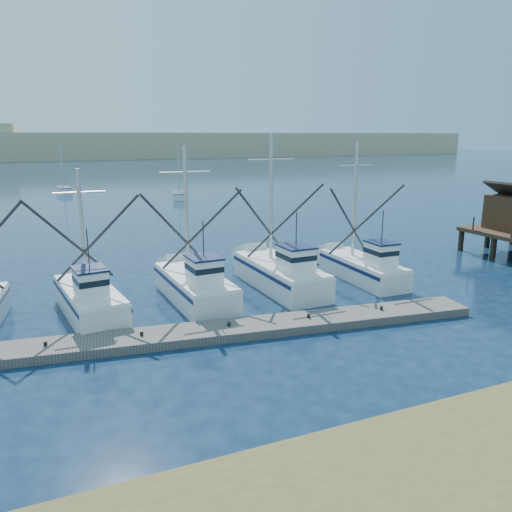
# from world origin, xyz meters

# --- Properties ---
(ground) EXTENTS (500.00, 500.00, 0.00)m
(ground) POSITION_xyz_m (0.00, 0.00, 0.00)
(ground) COLOR #0B1B33
(ground) RESTS_ON ground
(floating_dock) EXTENTS (31.05, 5.78, 0.41)m
(floating_dock) POSITION_xyz_m (-7.71, 6.15, 0.21)
(floating_dock) COLOR #615C57
(floating_dock) RESTS_ON ground
(dune_ridge) EXTENTS (360.00, 60.00, 10.00)m
(dune_ridge) POSITION_xyz_m (0.00, 210.00, 5.00)
(dune_ridge) COLOR tan
(dune_ridge) RESTS_ON ground
(trawler_fleet) EXTENTS (30.57, 9.51, 9.22)m
(trawler_fleet) POSITION_xyz_m (-8.22, 11.11, 0.95)
(trawler_fleet) COLOR white
(trawler_fleet) RESTS_ON ground
(sailboat_near) EXTENTS (3.19, 5.97, 8.10)m
(sailboat_near) POSITION_xyz_m (6.13, 56.79, 0.49)
(sailboat_near) COLOR white
(sailboat_near) RESTS_ON ground
(sailboat_far) EXTENTS (2.33, 4.89, 8.10)m
(sailboat_far) POSITION_xyz_m (-9.19, 71.09, 0.51)
(sailboat_far) COLOR white
(sailboat_far) RESTS_ON ground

